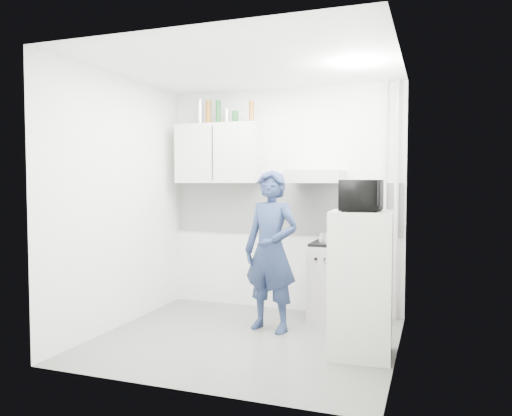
% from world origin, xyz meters
% --- Properties ---
extents(floor, '(2.80, 2.80, 0.00)m').
position_xyz_m(floor, '(0.00, 0.00, 0.00)').
color(floor, slate).
rests_on(floor, ground).
extents(ceiling, '(2.80, 2.80, 0.00)m').
position_xyz_m(ceiling, '(0.00, 0.00, 2.60)').
color(ceiling, white).
rests_on(ceiling, wall_back).
extents(wall_back, '(2.80, 0.00, 2.80)m').
position_xyz_m(wall_back, '(0.00, 1.25, 1.30)').
color(wall_back, white).
rests_on(wall_back, floor).
extents(wall_left, '(0.00, 2.60, 2.60)m').
position_xyz_m(wall_left, '(-1.40, 0.00, 1.30)').
color(wall_left, white).
rests_on(wall_left, floor).
extents(wall_right, '(0.00, 2.60, 2.60)m').
position_xyz_m(wall_right, '(1.40, 0.00, 1.30)').
color(wall_right, white).
rests_on(wall_right, floor).
extents(person, '(0.67, 0.51, 1.63)m').
position_xyz_m(person, '(0.14, 0.38, 0.81)').
color(person, '#202D4D').
rests_on(person, floor).
extents(stove, '(0.51, 0.51, 0.82)m').
position_xyz_m(stove, '(0.67, 1.00, 0.41)').
color(stove, beige).
rests_on(stove, floor).
extents(fridge, '(0.55, 0.55, 1.26)m').
position_xyz_m(fridge, '(1.10, -0.06, 0.63)').
color(fridge, silver).
rests_on(fridge, floor).
extents(stove_top, '(0.49, 0.49, 0.03)m').
position_xyz_m(stove_top, '(0.67, 1.00, 0.84)').
color(stove_top, black).
rests_on(stove_top, stove).
extents(saucepan, '(0.20, 0.20, 0.11)m').
position_xyz_m(saucepan, '(0.60, 0.94, 0.91)').
color(saucepan, silver).
rests_on(saucepan, stove_top).
extents(microwave, '(0.49, 0.34, 0.27)m').
position_xyz_m(microwave, '(1.10, -0.06, 1.40)').
color(microwave, black).
rests_on(microwave, fridge).
extents(bottle_b, '(0.08, 0.08, 0.30)m').
position_xyz_m(bottle_b, '(-1.00, 1.07, 2.35)').
color(bottle_b, silver).
rests_on(bottle_b, upper_cabinet).
extents(bottle_c, '(0.07, 0.07, 0.28)m').
position_xyz_m(bottle_c, '(-0.88, 1.07, 2.34)').
color(bottle_c, brown).
rests_on(bottle_c, upper_cabinet).
extents(bottle_d, '(0.06, 0.06, 0.28)m').
position_xyz_m(bottle_d, '(-0.75, 1.07, 2.34)').
color(bottle_d, '#144C1E').
rests_on(bottle_d, upper_cabinet).
extents(canister_a, '(0.07, 0.07, 0.17)m').
position_xyz_m(canister_a, '(-0.64, 1.07, 2.29)').
color(canister_a, silver).
rests_on(canister_a, upper_cabinet).
extents(canister_b, '(0.08, 0.08, 0.15)m').
position_xyz_m(canister_b, '(-0.54, 1.07, 2.27)').
color(canister_b, '#144C1E').
rests_on(canister_b, upper_cabinet).
extents(bottle_e, '(0.06, 0.06, 0.25)m').
position_xyz_m(bottle_e, '(-0.33, 1.07, 2.32)').
color(bottle_e, brown).
rests_on(bottle_e, upper_cabinet).
extents(upper_cabinet, '(1.00, 0.35, 0.70)m').
position_xyz_m(upper_cabinet, '(-0.75, 1.07, 1.85)').
color(upper_cabinet, silver).
rests_on(upper_cabinet, wall_back).
extents(range_hood, '(0.60, 0.50, 0.14)m').
position_xyz_m(range_hood, '(0.45, 1.00, 1.57)').
color(range_hood, beige).
rests_on(range_hood, wall_back).
extents(backsplash, '(2.74, 0.03, 0.60)m').
position_xyz_m(backsplash, '(0.00, 1.24, 1.20)').
color(backsplash, white).
rests_on(backsplash, wall_back).
extents(pipe_a, '(0.05, 0.05, 2.60)m').
position_xyz_m(pipe_a, '(1.30, 1.17, 1.30)').
color(pipe_a, beige).
rests_on(pipe_a, floor).
extents(pipe_b, '(0.04, 0.04, 2.60)m').
position_xyz_m(pipe_b, '(1.18, 1.17, 1.30)').
color(pipe_b, beige).
rests_on(pipe_b, floor).
extents(ceiling_spot_fixture, '(0.10, 0.10, 0.02)m').
position_xyz_m(ceiling_spot_fixture, '(1.00, 0.20, 2.57)').
color(ceiling_spot_fixture, white).
rests_on(ceiling_spot_fixture, ceiling).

